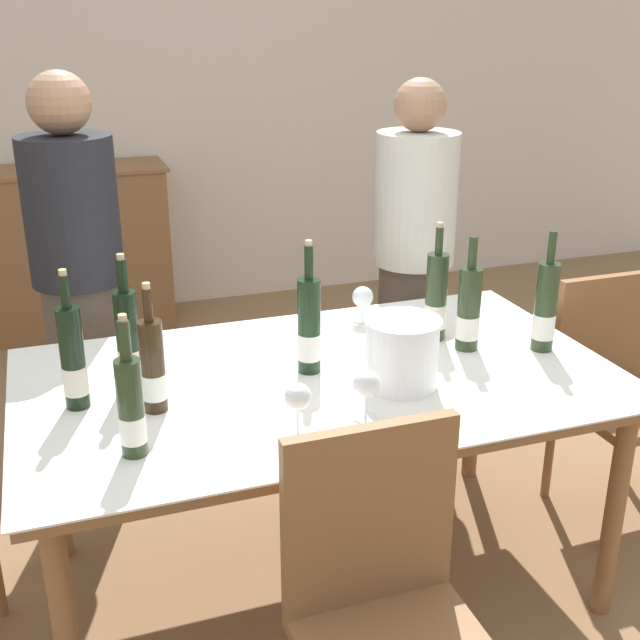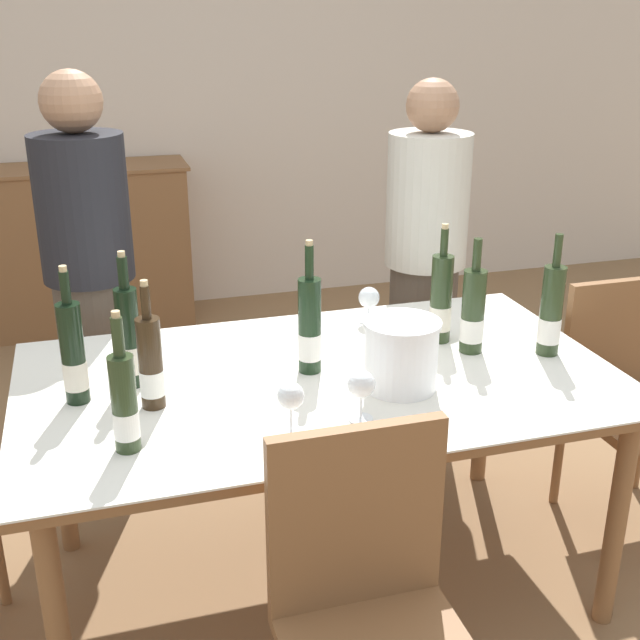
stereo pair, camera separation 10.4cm
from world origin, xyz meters
The scene contains 20 objects.
ground_plane centered at (0.00, 0.00, 0.00)m, with size 12.00×12.00×0.00m, color olive.
back_wall centered at (0.00, 2.95, 1.40)m, with size 8.00×0.10×2.80m.
sideboard_cabinet centered at (-0.81, 2.66, 0.48)m, with size 1.53×0.46×0.96m.
dining_table centered at (0.00, 0.00, 0.69)m, with size 1.79×1.04×0.76m.
ice_bucket centered at (0.20, -0.14, 0.87)m, with size 0.23×0.23×0.21m.
wine_bottle_0 centered at (-0.02, 0.04, 0.90)m, with size 0.07×0.07×0.41m.
wine_bottle_1 centered at (0.75, -0.05, 0.90)m, with size 0.07×0.07×0.40m.
wine_bottle_2 centered at (-0.50, -0.06, 0.89)m, with size 0.07×0.07×0.37m.
wine_bottle_3 centered at (-0.55, 0.10, 0.91)m, with size 0.07×0.07×0.41m.
wine_bottle_4 centered at (-0.59, -0.28, 0.89)m, with size 0.07×0.07×0.37m.
wine_bottle_5 centered at (-0.70, 0.03, 0.90)m, with size 0.07×0.07×0.40m.
wine_bottle_6 centered at (0.46, 0.15, 0.90)m, with size 0.07×0.07×0.40m.
wine_bottle_7 centered at (0.52, 0.04, 0.89)m, with size 0.08×0.08×0.38m.
wine_glass_0 centered at (-0.18, -0.33, 0.87)m, with size 0.07×0.07×0.15m.
wine_glass_1 centered at (0.29, 0.38, 0.85)m, with size 0.07×0.07×0.13m.
wine_glass_2 centered at (0.03, -0.30, 0.86)m, with size 0.08×0.08×0.14m.
chair_near_front centered at (-0.10, -0.75, 0.54)m, with size 0.42×0.42×0.94m.
chair_right_end centered at (1.19, 0.08, 0.52)m, with size 0.42×0.42×0.89m.
person_host centered at (-0.64, 0.83, 0.81)m, with size 0.33×0.33×1.61m.
person_guest_left centered at (0.68, 0.78, 0.78)m, with size 0.33×0.33×1.56m.
Camera 1 is at (-0.72, -2.08, 1.80)m, focal length 45.00 mm.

